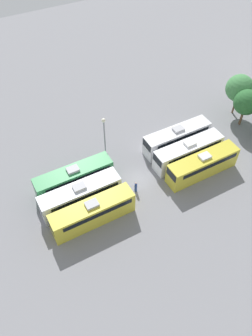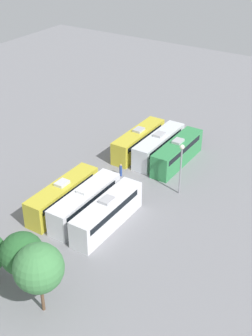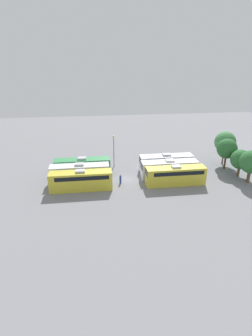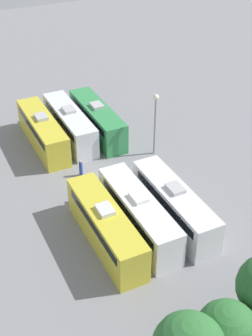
# 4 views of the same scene
# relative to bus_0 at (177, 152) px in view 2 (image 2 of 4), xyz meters

# --- Properties ---
(ground_plane) EXTENTS (124.28, 124.28, 0.00)m
(ground_plane) POSITION_rel_bus_0_xyz_m (3.22, 8.30, -1.83)
(ground_plane) COLOR gray
(bus_0) EXTENTS (2.54, 10.85, 3.68)m
(bus_0) POSITION_rel_bus_0_xyz_m (0.00, 0.00, 0.00)
(bus_0) COLOR #338C4C
(bus_0) RESTS_ON ground_plane
(bus_1) EXTENTS (2.54, 10.85, 3.68)m
(bus_1) POSITION_rel_bus_0_xyz_m (3.14, -0.42, 0.00)
(bus_1) COLOR silver
(bus_1) RESTS_ON ground_plane
(bus_2) EXTENTS (2.54, 10.85, 3.68)m
(bus_2) POSITION_rel_bus_0_xyz_m (6.33, -0.14, 0.00)
(bus_2) COLOR gold
(bus_2) RESTS_ON ground_plane
(bus_3) EXTENTS (2.54, 10.85, 3.68)m
(bus_3) POSITION_rel_bus_0_xyz_m (0.06, 16.88, 0.00)
(bus_3) COLOR silver
(bus_3) RESTS_ON ground_plane
(bus_4) EXTENTS (2.54, 10.85, 3.68)m
(bus_4) POSITION_rel_bus_0_xyz_m (3.35, 16.61, 0.00)
(bus_4) COLOR white
(bus_4) RESTS_ON ground_plane
(bus_5) EXTENTS (2.54, 10.85, 3.68)m
(bus_5) POSITION_rel_bus_0_xyz_m (6.46, 16.86, 0.00)
(bus_5) COLOR gold
(bus_5) RESTS_ON ground_plane
(worker_person) EXTENTS (0.36, 0.36, 1.76)m
(worker_person) POSITION_rel_bus_0_xyz_m (4.77, 6.93, -1.01)
(worker_person) COLOR navy
(worker_person) RESTS_ON ground_plane
(light_pole) EXTENTS (0.60, 0.60, 6.87)m
(light_pole) POSITION_rel_bus_0_xyz_m (-3.71, 6.50, 2.91)
(light_pole) COLOR gray
(light_pole) RESTS_ON ground_plane
(tree_0) EXTENTS (4.47, 4.47, 7.22)m
(tree_0) POSITION_rel_bus_0_xyz_m (-2.12, 30.21, 3.15)
(tree_0) COLOR brown
(tree_0) RESTS_ON ground_plane
(tree_1) EXTENTS (4.07, 4.07, 6.52)m
(tree_1) POSITION_rel_bus_0_xyz_m (0.83, 29.20, 2.63)
(tree_1) COLOR brown
(tree_1) RESTS_ON ground_plane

